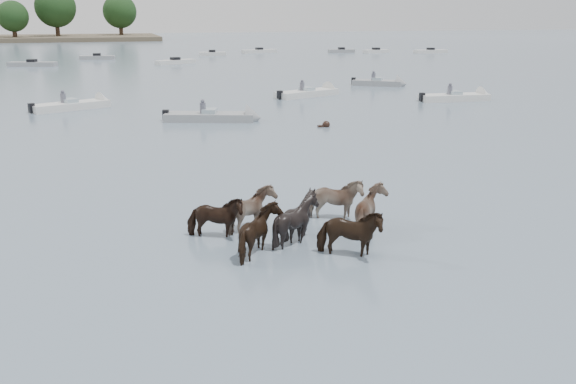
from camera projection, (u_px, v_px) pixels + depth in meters
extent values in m
plane|color=#4D5E6F|center=(290.00, 245.00, 17.18)|extent=(400.00, 400.00, 0.00)
imported|color=black|center=(215.00, 220.00, 17.65)|extent=(1.86, 1.29, 1.44)
imported|color=gray|center=(253.00, 212.00, 18.30)|extent=(1.79, 1.87, 1.46)
imported|color=black|center=(300.00, 218.00, 17.74)|extent=(1.40, 1.26, 1.50)
imported|color=gray|center=(334.00, 202.00, 19.24)|extent=(1.95, 1.30, 1.51)
imported|color=black|center=(262.00, 235.00, 16.34)|extent=(1.57, 1.74, 1.51)
imported|color=black|center=(296.00, 223.00, 17.19)|extent=(1.68, 1.56, 1.56)
imported|color=black|center=(349.00, 236.00, 16.27)|extent=(1.98, 1.60, 1.53)
imported|color=gray|center=(373.00, 213.00, 18.14)|extent=(1.53, 1.71, 1.54)
sphere|color=black|center=(326.00, 125.00, 35.17)|extent=(0.44, 0.44, 0.44)
cube|color=black|center=(322.00, 127.00, 35.12)|extent=(0.50, 0.22, 0.18)
cube|color=silver|center=(70.00, 106.00, 41.54)|extent=(5.35, 3.65, 0.55)
cone|color=silver|center=(106.00, 103.00, 43.20)|extent=(1.50, 1.83, 1.60)
cube|color=#99ADB7|center=(70.00, 101.00, 41.44)|extent=(1.20, 1.35, 0.35)
cube|color=black|center=(31.00, 108.00, 39.84)|extent=(0.47, 0.47, 0.60)
cylinder|color=#595966|center=(63.00, 98.00, 41.28)|extent=(0.36, 0.36, 0.70)
sphere|color=#595966|center=(63.00, 92.00, 41.15)|extent=(0.24, 0.24, 0.24)
cube|color=gray|center=(210.00, 118.00, 37.10)|extent=(5.57, 3.22, 0.55)
cone|color=gray|center=(254.00, 118.00, 37.02)|extent=(1.36, 1.80, 1.60)
cube|color=#99ADB7|center=(210.00, 112.00, 37.00)|extent=(1.12, 1.32, 0.35)
cube|color=black|center=(166.00, 115.00, 37.14)|extent=(0.44, 0.44, 0.60)
cylinder|color=#595966|center=(203.00, 109.00, 36.83)|extent=(0.36, 0.36, 0.70)
sphere|color=#595966|center=(203.00, 101.00, 36.71)|extent=(0.24, 0.24, 0.24)
cube|color=silver|center=(307.00, 94.00, 48.07)|extent=(5.62, 3.58, 0.55)
cone|color=silver|center=(332.00, 91.00, 49.74)|extent=(1.45, 1.82, 1.60)
cube|color=#99ADB7|center=(307.00, 89.00, 47.98)|extent=(1.17, 1.34, 0.35)
cube|color=black|center=(280.00, 95.00, 46.37)|extent=(0.46, 0.46, 0.60)
cylinder|color=#595966|center=(302.00, 87.00, 47.81)|extent=(0.36, 0.36, 0.70)
sphere|color=#595966|center=(302.00, 81.00, 47.68)|extent=(0.24, 0.24, 0.24)
cube|color=silver|center=(454.00, 98.00, 45.74)|extent=(5.26, 1.96, 0.55)
cone|color=silver|center=(485.00, 97.00, 46.28)|extent=(1.01, 1.66, 1.60)
cube|color=#99ADB7|center=(454.00, 93.00, 45.64)|extent=(0.88, 1.17, 0.35)
cube|color=black|center=(422.00, 97.00, 45.15)|extent=(0.37, 0.37, 0.60)
cylinder|color=#595966|center=(450.00, 91.00, 45.47)|extent=(0.36, 0.36, 0.70)
sphere|color=#595966|center=(450.00, 85.00, 45.35)|extent=(0.24, 0.24, 0.24)
cube|color=gray|center=(377.00, 83.00, 55.35)|extent=(4.51, 3.75, 0.55)
cone|color=gray|center=(402.00, 84.00, 54.74)|extent=(1.64, 1.83, 1.60)
cube|color=#99ADB7|center=(377.00, 79.00, 55.25)|extent=(1.29, 1.38, 0.35)
cube|color=black|center=(354.00, 81.00, 55.92)|extent=(0.49, 0.49, 0.60)
cylinder|color=#595966|center=(373.00, 77.00, 55.09)|extent=(0.36, 0.36, 0.70)
sphere|color=#595966|center=(374.00, 72.00, 54.96)|extent=(0.24, 0.24, 0.24)
cube|color=gray|center=(32.00, 64.00, 75.68)|extent=(5.96, 3.08, 0.60)
cube|color=black|center=(32.00, 61.00, 75.58)|extent=(1.24, 1.24, 0.50)
cube|color=gray|center=(97.00, 58.00, 87.02)|extent=(4.94, 2.12, 0.60)
cube|color=black|center=(97.00, 55.00, 86.92)|extent=(1.12, 1.12, 0.50)
cube|color=silver|center=(175.00, 62.00, 79.09)|extent=(5.37, 3.53, 0.60)
cube|color=black|center=(175.00, 59.00, 78.99)|extent=(1.32, 1.32, 0.50)
cube|color=silver|center=(212.00, 54.00, 95.01)|extent=(4.24, 1.99, 0.60)
cube|color=black|center=(212.00, 52.00, 94.91)|extent=(1.12, 1.12, 0.50)
cube|color=silver|center=(259.00, 51.00, 101.54)|extent=(6.10, 2.74, 0.60)
cube|color=black|center=(259.00, 49.00, 101.44)|extent=(1.19, 1.19, 0.50)
cube|color=gray|center=(341.00, 51.00, 102.26)|extent=(4.44, 2.07, 0.60)
cube|color=black|center=(341.00, 49.00, 102.16)|extent=(1.13, 1.13, 0.50)
cube|color=silver|center=(376.00, 52.00, 101.40)|extent=(4.55, 2.29, 0.60)
cube|color=black|center=(376.00, 49.00, 101.29)|extent=(1.17, 1.17, 0.50)
cube|color=silver|center=(430.00, 52.00, 101.09)|extent=(5.55, 1.57, 0.60)
cube|color=black|center=(431.00, 49.00, 100.98)|extent=(1.01, 1.01, 0.50)
cylinder|color=#382619|center=(15.00, 35.00, 141.65)|extent=(1.00, 1.00, 3.14)
sphere|color=black|center=(13.00, 16.00, 140.51)|extent=(6.97, 6.97, 6.97)
cylinder|color=#382619|center=(58.00, 31.00, 149.08)|extent=(1.00, 1.00, 4.30)
sphere|color=black|center=(55.00, 7.00, 147.52)|extent=(9.55, 9.55, 9.55)
cylinder|color=#382619|center=(121.00, 31.00, 157.17)|extent=(1.00, 1.00, 3.76)
sphere|color=black|center=(120.00, 11.00, 155.80)|extent=(8.35, 8.35, 8.35)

